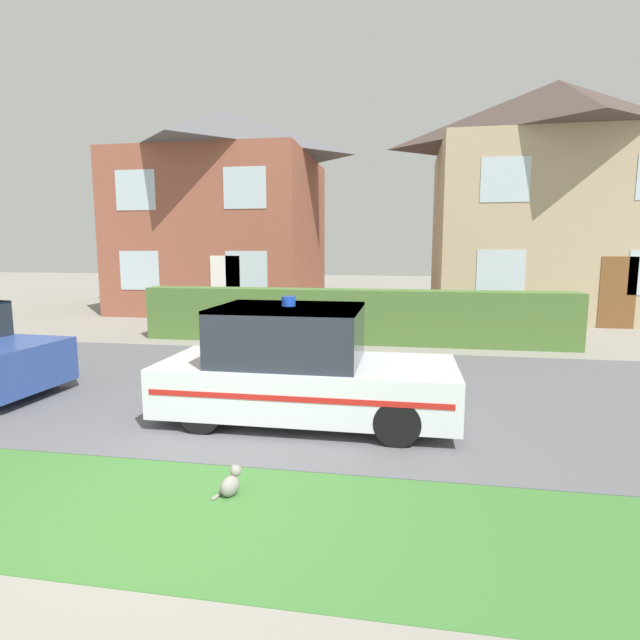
{
  "coord_description": "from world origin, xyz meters",
  "views": [
    {
      "loc": [
        2.02,
        -3.94,
        2.32
      ],
      "look_at": [
        0.52,
        4.81,
        1.05
      ],
      "focal_mm": 28.0,
      "sensor_mm": 36.0,
      "label": 1
    }
  ],
  "objects_px": {
    "police_car": "(301,368)",
    "house_right": "(552,199)",
    "cat": "(231,483)",
    "wheelie_bin": "(245,313)",
    "house_left": "(225,210)"
  },
  "relations": [
    {
      "from": "wheelie_bin",
      "to": "police_car",
      "type": "bearing_deg",
      "value": -47.25
    },
    {
      "from": "police_car",
      "to": "wheelie_bin",
      "type": "relative_size",
      "value": 3.7
    },
    {
      "from": "house_right",
      "to": "wheelie_bin",
      "type": "height_order",
      "value": "house_right"
    },
    {
      "from": "house_left",
      "to": "wheelie_bin",
      "type": "xyz_separation_m",
      "value": [
        2.51,
        -5.33,
        -3.27
      ]
    },
    {
      "from": "police_car",
      "to": "house_right",
      "type": "relative_size",
      "value": 0.49
    },
    {
      "from": "police_car",
      "to": "house_left",
      "type": "distance_m",
      "value": 13.84
    },
    {
      "from": "cat",
      "to": "house_right",
      "type": "height_order",
      "value": "house_right"
    },
    {
      "from": "wheelie_bin",
      "to": "house_left",
      "type": "bearing_deg",
      "value": 134.15
    },
    {
      "from": "police_car",
      "to": "house_left",
      "type": "bearing_deg",
      "value": 114.65
    },
    {
      "from": "cat",
      "to": "wheelie_bin",
      "type": "xyz_separation_m",
      "value": [
        -2.84,
        9.13,
        0.42
      ]
    },
    {
      "from": "police_car",
      "to": "cat",
      "type": "xyz_separation_m",
      "value": [
        -0.23,
        -2.18,
        -0.61
      ]
    },
    {
      "from": "house_right",
      "to": "wheelie_bin",
      "type": "bearing_deg",
      "value": -149.96
    },
    {
      "from": "police_car",
      "to": "house_right",
      "type": "height_order",
      "value": "house_right"
    },
    {
      "from": "house_right",
      "to": "cat",
      "type": "bearing_deg",
      "value": -114.15
    },
    {
      "from": "police_car",
      "to": "wheelie_bin",
      "type": "distance_m",
      "value": 7.59
    }
  ]
}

